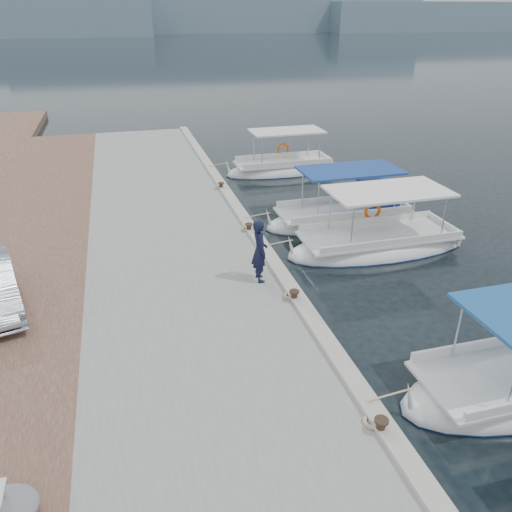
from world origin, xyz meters
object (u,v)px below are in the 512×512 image
at_px(fishing_caique_c, 378,246).
at_px(fishing_caique_d, 345,218).
at_px(fishing_caique_e, 283,170).
at_px(fisherman, 260,251).

height_order(fishing_caique_c, fishing_caique_d, same).
bearing_deg(fishing_caique_e, fishing_caique_d, -88.04).
xyz_separation_m(fishing_caique_c, fisherman, (-4.99, -1.95, 1.33)).
height_order(fishing_caique_c, fisherman, fisherman).
bearing_deg(fisherman, fishing_caique_e, -21.49).
bearing_deg(fisherman, fishing_caique_c, -68.86).
relative_size(fishing_caique_c, fishing_caique_e, 1.11).
relative_size(fishing_caique_d, fisherman, 3.41).
distance_m(fishing_caique_d, fisherman, 6.83).
height_order(fishing_caique_e, fisherman, fisherman).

